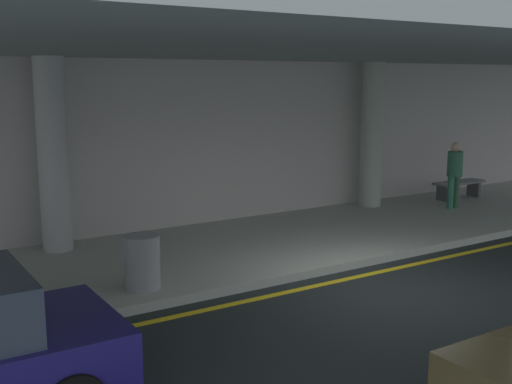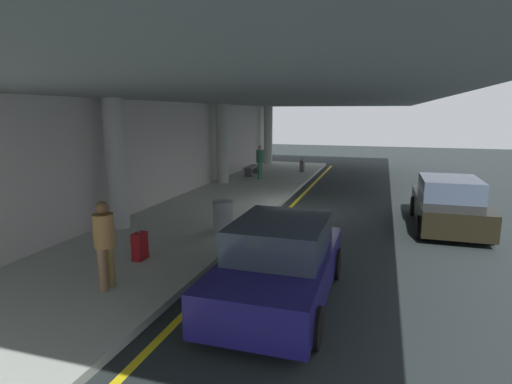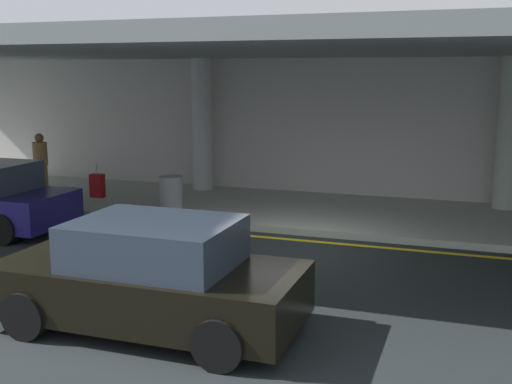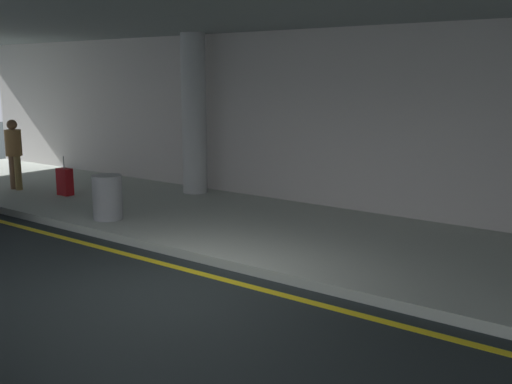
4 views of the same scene
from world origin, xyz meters
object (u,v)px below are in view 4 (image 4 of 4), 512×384
object	(u,v)px
suitcase_upright_secondary	(65,182)
trash_bin_steel	(107,197)
support_column_far_left	(194,114)
traveler_with_luggage	(14,150)

from	to	relation	value
suitcase_upright_secondary	trash_bin_steel	world-z (taller)	suitcase_upright_secondary
support_column_far_left	trash_bin_steel	xyz separation A→B (m)	(0.49, -3.00, -1.40)
traveler_with_luggage	trash_bin_steel	distance (m)	4.28
support_column_far_left	trash_bin_steel	distance (m)	3.35
traveler_with_luggage	trash_bin_steel	world-z (taller)	traveler_with_luggage
trash_bin_steel	traveler_with_luggage	bearing A→B (deg)	171.02
traveler_with_luggage	trash_bin_steel	size ratio (longest dim) A/B	1.98
traveler_with_luggage	suitcase_upright_secondary	world-z (taller)	traveler_with_luggage
traveler_with_luggage	support_column_far_left	bearing A→B (deg)	99.75
support_column_far_left	suitcase_upright_secondary	size ratio (longest dim) A/B	4.06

